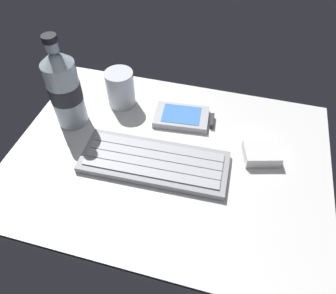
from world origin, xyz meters
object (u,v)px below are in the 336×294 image
object	(u,v)px
juice_cup	(121,90)
keyboard	(154,162)
water_bottle	(64,88)
charger_block	(261,154)
handheld_device	(184,117)

from	to	relation	value
juice_cup	keyboard	bearing A→B (deg)	-51.47
water_bottle	charger_block	world-z (taller)	water_bottle
handheld_device	water_bottle	world-z (taller)	water_bottle
handheld_device	charger_block	bearing A→B (deg)	-21.34
keyboard	handheld_device	xyz separation A→B (cm)	(2.79, 14.12, -0.08)
charger_block	water_bottle	bearing A→B (deg)	179.87
juice_cup	charger_block	xyz separation A→B (cm)	(32.96, -8.67, -2.71)
keyboard	charger_block	bearing A→B (deg)	19.84
keyboard	water_bottle	world-z (taller)	water_bottle
keyboard	water_bottle	distance (cm)	23.84
handheld_device	charger_block	world-z (taller)	charger_block
keyboard	water_bottle	xyz separation A→B (cm)	(-21.13, 7.40, 8.20)
handheld_device	water_bottle	bearing A→B (deg)	-164.30
keyboard	juice_cup	world-z (taller)	juice_cup
water_bottle	keyboard	bearing A→B (deg)	-19.30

